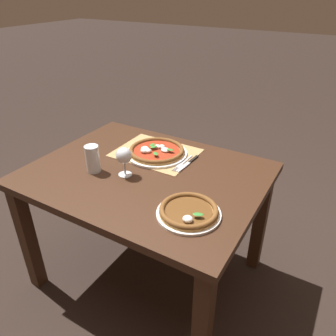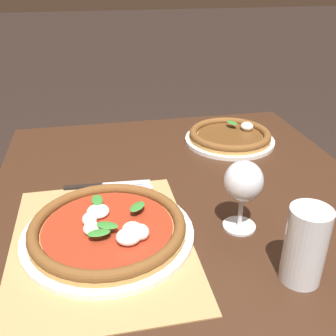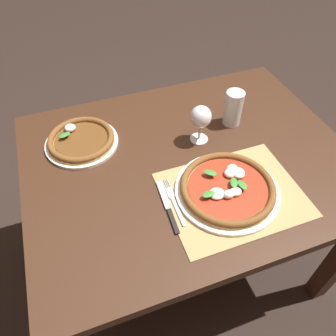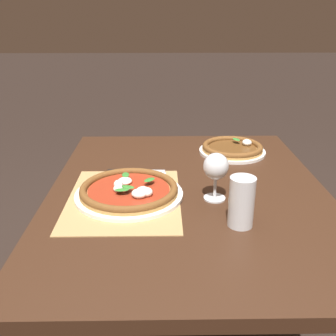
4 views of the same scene
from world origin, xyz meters
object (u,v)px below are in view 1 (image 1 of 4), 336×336
at_px(pizza_near, 156,151).
at_px(pizza_far, 189,212).
at_px(fork, 183,163).
at_px(wine_glass, 124,157).
at_px(knife, 188,163).
at_px(pint_glass, 93,159).

height_order(pizza_near, pizza_far, pizza_near).
xyz_separation_m(pizza_near, fork, (-0.18, 0.02, -0.02)).
bearing_deg(wine_glass, pizza_near, -93.67).
height_order(pizza_far, wine_glass, wine_glass).
bearing_deg(fork, knife, -156.23).
bearing_deg(pizza_near, pint_glass, 60.56).
relative_size(wine_glass, knife, 0.72).
distance_m(pizza_far, pint_glass, 0.61).
height_order(wine_glass, knife, wine_glass).
relative_size(pizza_near, knife, 1.62).
relative_size(pint_glass, knife, 0.67).
xyz_separation_m(wine_glass, knife, (-0.23, -0.26, -0.10)).
xyz_separation_m(pizza_far, knife, (0.21, -0.39, -0.01)).
distance_m(pizza_near, pizza_far, 0.58).
bearing_deg(pizza_far, wine_glass, -16.79).
relative_size(pizza_near, wine_glass, 2.25).
bearing_deg(knife, fork, 23.77).
relative_size(fork, knife, 0.93).
bearing_deg(wine_glass, pizza_far, 163.21).
relative_size(pizza_near, pizza_far, 1.25).
relative_size(pizza_far, pint_glass, 1.92).
relative_size(pint_glass, fork, 0.72).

